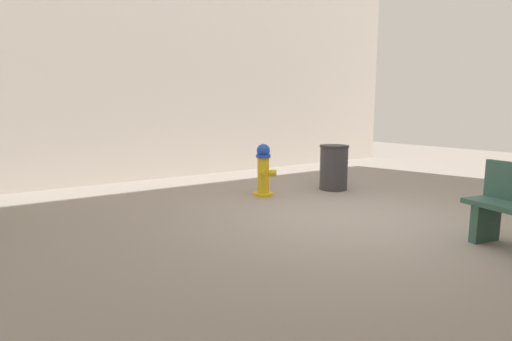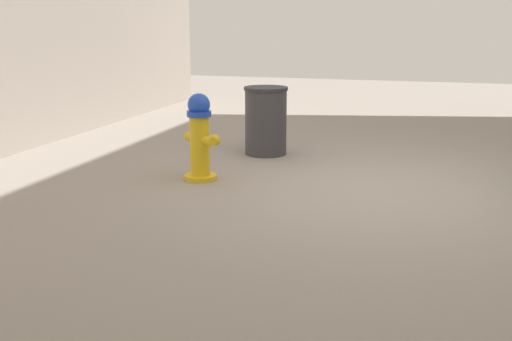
% 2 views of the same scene
% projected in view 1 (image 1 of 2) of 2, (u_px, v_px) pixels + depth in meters
% --- Properties ---
extents(ground_plane, '(23.40, 23.40, 0.00)m').
position_uv_depth(ground_plane, '(349.00, 218.00, 5.68)').
color(ground_plane, gray).
extents(fire_hydrant, '(0.42, 0.41, 0.94)m').
position_uv_depth(fire_hydrant, '(264.00, 170.00, 7.14)').
color(fire_hydrant, gold).
rests_on(fire_hydrant, ground_plane).
extents(trash_bin, '(0.56, 0.56, 0.87)m').
position_uv_depth(trash_bin, '(334.00, 167.00, 7.68)').
color(trash_bin, '#38383D').
rests_on(trash_bin, ground_plane).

